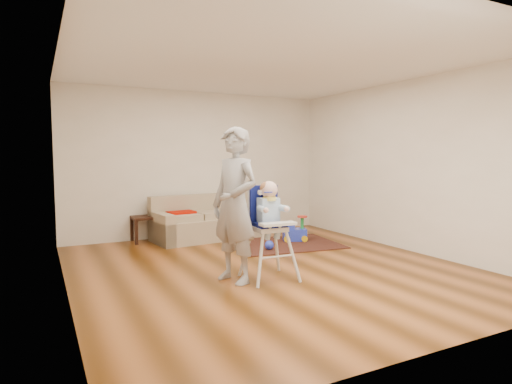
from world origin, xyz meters
name	(u,v)px	position (x,y,z in m)	size (l,w,h in m)	color
ground	(270,268)	(0.00, 0.00, 0.00)	(5.50, 5.50, 0.00)	#492607
room_envelope	(252,130)	(0.00, 0.53, 1.88)	(5.04, 5.52, 2.72)	silver
sofa	(210,217)	(0.03, 2.30, 0.40)	(2.13, 1.07, 0.79)	tan
side_table	(145,229)	(-1.09, 2.54, 0.23)	(0.45, 0.45, 0.45)	black
area_rug	(285,244)	(0.97, 1.22, 0.01)	(1.78, 1.33, 0.01)	black
ride_on_toy	(295,228)	(1.27, 1.38, 0.24)	(0.41, 0.29, 0.45)	blue
toy_ball	(269,245)	(0.51, 0.93, 0.09)	(0.15, 0.15, 0.15)	blue
high_chair	(269,232)	(-0.25, -0.44, 0.59)	(0.59, 0.59, 1.22)	silver
adult	(235,205)	(-0.67, -0.34, 0.93)	(0.68, 0.44, 1.85)	gray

